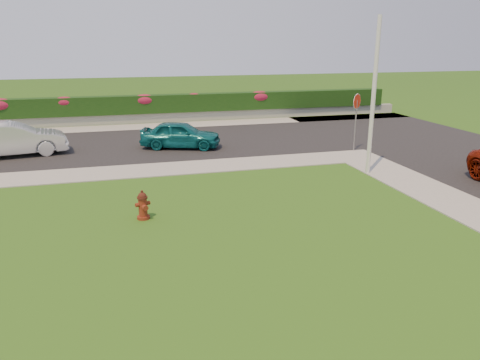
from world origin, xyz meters
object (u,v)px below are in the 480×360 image
object	(u,v)px
utility_pole	(373,98)
stop_sign	(357,108)
fire_hydrant	(143,206)
sedan_silver	(13,139)
sedan_teal	(181,135)

from	to	relation	value
utility_pole	stop_sign	xyz separation A→B (m)	(1.36, 3.63, -0.92)
fire_hydrant	sedan_silver	bearing A→B (deg)	99.77
fire_hydrant	stop_sign	world-z (taller)	stop_sign
sedan_teal	sedan_silver	bearing A→B (deg)	106.38
utility_pole	sedan_teal	bearing A→B (deg)	135.25
stop_sign	sedan_silver	bearing A→B (deg)	156.45
fire_hydrant	utility_pole	xyz separation A→B (m)	(8.69, 2.60, 2.51)
fire_hydrant	sedan_silver	distance (m)	10.47
sedan_teal	utility_pole	world-z (taller)	utility_pole
sedan_silver	utility_pole	distance (m)	15.34
fire_hydrant	stop_sign	size ratio (longest dim) A/B	0.32
sedan_teal	sedan_silver	distance (m)	7.36
stop_sign	utility_pole	bearing A→B (deg)	-122.88
sedan_silver	utility_pole	world-z (taller)	utility_pole
sedan_teal	stop_sign	distance (m)	8.24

